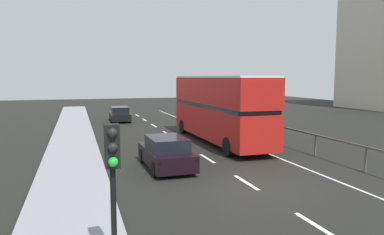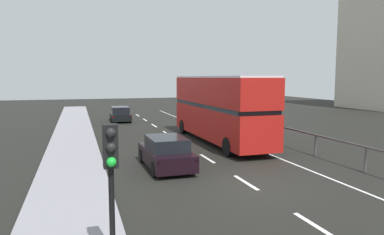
{
  "view_description": "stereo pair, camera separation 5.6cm",
  "coord_description": "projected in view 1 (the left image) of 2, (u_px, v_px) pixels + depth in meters",
  "views": [
    {
      "loc": [
        -6.27,
        -12.25,
        4.11
      ],
      "look_at": [
        -0.05,
        7.3,
        1.85
      ],
      "focal_mm": 34.12,
      "sensor_mm": 36.0,
      "label": 1
    },
    {
      "loc": [
        -6.22,
        -12.27,
        4.11
      ],
      "look_at": [
        -0.05,
        7.3,
        1.85
      ],
      "focal_mm": 34.12,
      "sensor_mm": 36.0,
      "label": 2
    }
  ],
  "objects": [
    {
      "name": "hatchback_car_near",
      "position": [
        166.0,
        153.0,
        16.57
      ],
      "size": [
        1.87,
        4.25,
        1.45
      ],
      "rotation": [
        0.0,
        0.0,
        0.01
      ],
      "color": "black",
      "rests_on": "ground"
    },
    {
      "name": "sedan_car_ahead",
      "position": [
        120.0,
        114.0,
        34.26
      ],
      "size": [
        1.92,
        4.26,
        1.38
      ],
      "rotation": [
        0.0,
        0.0,
        -0.04
      ],
      "color": "black",
      "rests_on": "ground"
    },
    {
      "name": "lane_paint_markings",
      "position": [
        222.0,
        144.0,
        22.45
      ],
      "size": [
        3.68,
        46.0,
        0.01
      ],
      "color": "silver",
      "rests_on": "ground"
    },
    {
      "name": "traffic_signal_pole",
      "position": [
        113.0,
        161.0,
        7.48
      ],
      "size": [
        0.3,
        0.42,
        3.02
      ],
      "color": "black",
      "rests_on": "near_sidewalk_kerb"
    },
    {
      "name": "near_sidewalk_kerb",
      "position": [
        71.0,
        201.0,
        11.96
      ],
      "size": [
        2.8,
        80.0,
        0.14
      ],
      "primitive_type": "cube",
      "color": "gray",
      "rests_on": "ground"
    },
    {
      "name": "double_decker_bus_red",
      "position": [
        219.0,
        107.0,
        23.02
      ],
      "size": [
        2.56,
        11.26,
        4.19
      ],
      "rotation": [
        0.0,
        0.0,
        0.01
      ],
      "color": "#AB1813",
      "rests_on": "ground"
    },
    {
      "name": "bridge_side_railing",
      "position": [
        266.0,
        126.0,
        24.07
      ],
      "size": [
        0.1,
        42.0,
        1.14
      ],
      "color": "#514B4B",
      "rests_on": "ground"
    },
    {
      "name": "ground_plane",
      "position": [
        251.0,
        187.0,
        13.95
      ],
      "size": [
        75.68,
        120.0,
        0.1
      ],
      "primitive_type": "cube",
      "color": "black"
    }
  ]
}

